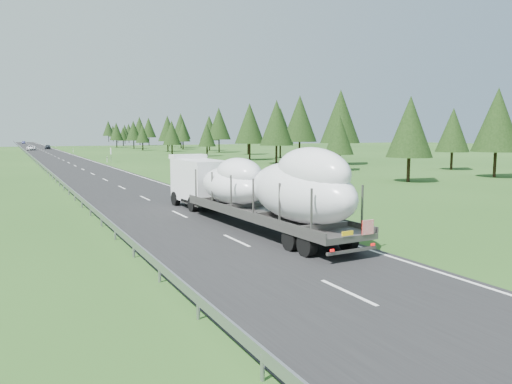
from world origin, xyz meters
name	(u,v)px	position (x,y,z in m)	size (l,w,h in m)	color
ground	(348,293)	(0.00, 0.00, 0.00)	(400.00, 400.00, 0.00)	#234717
road_surface	(58,158)	(0.00, 100.00, 0.01)	(10.00, 400.00, 0.02)	black
guardrail	(31,156)	(-5.30, 99.94, 0.60)	(0.10, 400.00, 0.76)	slate
marker_posts	(63,148)	(6.50, 155.00, 0.54)	(0.13, 350.08, 1.00)	silver
highway_sign	(111,152)	(7.20, 80.00, 1.81)	(0.08, 0.90, 2.60)	slate
tree_line_right	(212,127)	(40.73, 114.76, 6.80)	(27.71, 330.44, 12.46)	black
boat_truck	(253,186)	(2.29, 11.80, 2.38)	(3.49, 20.28, 4.68)	white
distant_van	(31,148)	(-2.78, 154.19, 0.75)	(2.50, 5.43, 1.51)	white
distant_car_dark	(48,147)	(2.51, 162.68, 0.75)	(1.76, 4.38, 1.49)	black
distant_car_blue	(24,142)	(-1.72, 254.46, 0.64)	(1.36, 3.90, 1.28)	#181C45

